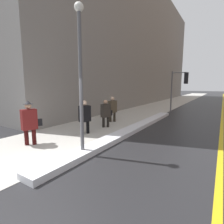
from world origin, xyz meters
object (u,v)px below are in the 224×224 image
at_px(pedestrian_in_glasses, 112,108).
at_px(lamp_post, 80,68).
at_px(pedestrian_with_shoulder_bag, 29,121).
at_px(traffic_light_near, 181,83).
at_px(pedestrian_nearside, 106,112).
at_px(pedestrian_trailing, 85,115).

bearing_deg(pedestrian_in_glasses, lamp_post, 37.43).
distance_m(pedestrian_with_shoulder_bag, pedestrian_in_glasses, 5.37).
xyz_separation_m(traffic_light_near, pedestrian_nearside, (-2.30, -7.54, -1.66)).
height_order(traffic_light_near, pedestrian_trailing, traffic_light_near).
distance_m(pedestrian_nearside, pedestrian_in_glasses, 1.51).
bearing_deg(pedestrian_with_shoulder_bag, traffic_light_near, -179.65).
relative_size(pedestrian_with_shoulder_bag, pedestrian_trailing, 1.09).
xyz_separation_m(lamp_post, pedestrian_nearside, (-1.55, 3.62, -1.98)).
relative_size(lamp_post, pedestrian_with_shoulder_bag, 2.70).
bearing_deg(pedestrian_trailing, pedestrian_with_shoulder_bag, -1.61).
xyz_separation_m(lamp_post, pedestrian_trailing, (-1.65, 2.01, -1.94)).
bearing_deg(lamp_post, pedestrian_with_shoulder_bag, -172.48).
relative_size(lamp_post, traffic_light_near, 1.35).
bearing_deg(pedestrian_nearside, pedestrian_in_glasses, -145.90).
distance_m(pedestrian_trailing, pedestrian_in_glasses, 3.06).
xyz_separation_m(pedestrian_trailing, pedestrian_nearside, (0.10, 1.60, -0.04)).
bearing_deg(traffic_light_near, pedestrian_nearside, -108.18).
relative_size(traffic_light_near, pedestrian_nearside, 2.29).
bearing_deg(traffic_light_near, pedestrian_trailing, -105.94).
distance_m(traffic_light_near, pedestrian_trailing, 9.59).
distance_m(lamp_post, pedestrian_with_shoulder_bag, 3.04).
height_order(pedestrian_with_shoulder_bag, pedestrian_trailing, pedestrian_with_shoulder_bag).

